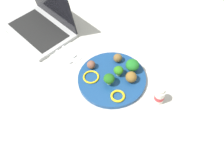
# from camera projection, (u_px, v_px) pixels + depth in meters

# --- Properties ---
(ground_plane) EXTENTS (4.00, 4.00, 0.00)m
(ground_plane) POSITION_uv_depth(u_px,v_px,m) (112.00, 80.00, 1.05)
(ground_plane) COLOR beige
(plate) EXTENTS (0.28, 0.28, 0.02)m
(plate) POSITION_uv_depth(u_px,v_px,m) (112.00, 79.00, 1.04)
(plate) COLOR navy
(plate) RESTS_ON ground_plane
(broccoli_floret_mid_right) EXTENTS (0.04, 0.04, 0.04)m
(broccoli_floret_mid_right) POSITION_uv_depth(u_px,v_px,m) (118.00, 71.00, 1.02)
(broccoli_floret_mid_right) COLOR #95C176
(broccoli_floret_mid_right) RESTS_ON plate
(broccoli_floret_mid_left) EXTENTS (0.06, 0.06, 0.06)m
(broccoli_floret_mid_left) POSITION_uv_depth(u_px,v_px,m) (132.00, 65.00, 1.03)
(broccoli_floret_mid_left) COLOR #A8C86E
(broccoli_floret_mid_left) RESTS_ON plate
(broccoli_floret_center) EXTENTS (0.04, 0.04, 0.05)m
(broccoli_floret_center) POSITION_uv_depth(u_px,v_px,m) (109.00, 79.00, 0.99)
(broccoli_floret_center) COLOR #91C97F
(broccoli_floret_center) RESTS_ON plate
(meatball_mid_right) EXTENTS (0.04, 0.04, 0.04)m
(meatball_mid_right) POSITION_uv_depth(u_px,v_px,m) (118.00, 58.00, 1.07)
(meatball_mid_right) COLOR brown
(meatball_mid_right) RESTS_ON plate
(meatball_mid_left) EXTENTS (0.04, 0.04, 0.04)m
(meatball_mid_left) POSITION_uv_depth(u_px,v_px,m) (91.00, 65.00, 1.05)
(meatball_mid_left) COLOR brown
(meatball_mid_left) RESTS_ON plate
(meatball_near_rim) EXTENTS (0.05, 0.05, 0.05)m
(meatball_near_rim) POSITION_uv_depth(u_px,v_px,m) (131.00, 77.00, 1.01)
(meatball_near_rim) COLOR brown
(meatball_near_rim) RESTS_ON plate
(pepper_ring_far_rim) EXTENTS (0.07, 0.07, 0.01)m
(pepper_ring_far_rim) POSITION_uv_depth(u_px,v_px,m) (118.00, 96.00, 0.97)
(pepper_ring_far_rim) COLOR yellow
(pepper_ring_far_rim) RESTS_ON plate
(pepper_ring_center) EXTENTS (0.09, 0.09, 0.01)m
(pepper_ring_center) POSITION_uv_depth(u_px,v_px,m) (91.00, 77.00, 1.03)
(pepper_ring_center) COLOR yellow
(pepper_ring_center) RESTS_ON plate
(napkin) EXTENTS (0.18, 0.14, 0.01)m
(napkin) POSITION_uv_depth(u_px,v_px,m) (64.00, 53.00, 1.14)
(napkin) COLOR white
(napkin) RESTS_ON ground_plane
(fork) EXTENTS (0.12, 0.04, 0.01)m
(fork) POSITION_uv_depth(u_px,v_px,m) (67.00, 51.00, 1.14)
(fork) COLOR silver
(fork) RESTS_ON napkin
(knife) EXTENTS (0.15, 0.04, 0.01)m
(knife) POSITION_uv_depth(u_px,v_px,m) (61.00, 55.00, 1.12)
(knife) COLOR silver
(knife) RESTS_ON napkin
(yogurt_bottle) EXTENTS (0.04, 0.04, 0.08)m
(yogurt_bottle) POSITION_uv_depth(u_px,v_px,m) (159.00, 96.00, 0.96)
(yogurt_bottle) COLOR white
(yogurt_bottle) RESTS_ON ground_plane
(laptop) EXTENTS (0.35, 0.27, 0.22)m
(laptop) POSITION_uv_depth(u_px,v_px,m) (42.00, 23.00, 1.20)
(laptop) COLOR #B8B8B8
(laptop) RESTS_ON ground_plane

